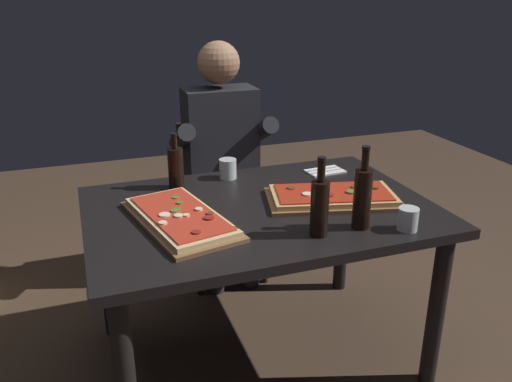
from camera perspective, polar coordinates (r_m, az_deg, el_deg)
ground_plane at (r=2.53m, az=0.40°, el=-17.32°), size 6.40×6.40×0.00m
dining_table at (r=2.19m, az=0.44°, el=-4.00°), size 1.40×0.96×0.74m
pizza_rectangular_front at (r=2.22m, az=8.37°, el=-0.61°), size 0.60×0.41×0.05m
pizza_rectangular_left at (r=2.01m, az=-8.24°, el=-2.93°), size 0.40×0.61×0.05m
wine_bottle_dark at (r=2.34m, az=-8.74°, el=2.60°), size 0.07×0.07×0.25m
oil_bottle_amber at (r=1.95m, az=11.51°, el=-0.63°), size 0.07×0.07×0.32m
vinegar_bottle_green at (r=1.87m, az=6.95°, el=-1.62°), size 0.07×0.07×0.30m
tumbler_near_camera at (r=2.46m, az=-3.09°, el=2.31°), size 0.08×0.08×0.09m
tumbler_far_side at (r=2.01m, az=16.21°, el=-3.09°), size 0.08×0.08×0.09m
napkin_cutlery_set at (r=2.57m, az=7.53°, el=2.17°), size 0.19×0.13×0.01m
diner_chair at (r=3.01m, az=-4.14°, el=-0.01°), size 0.44×0.44×0.87m
seated_diner at (r=2.82m, az=-3.61°, el=4.01°), size 0.53×0.41×1.33m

